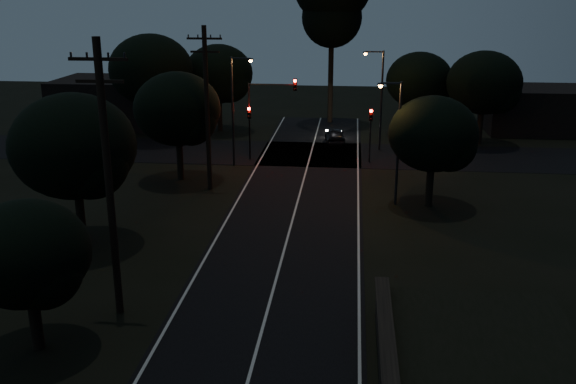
{
  "coord_description": "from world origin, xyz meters",
  "views": [
    {
      "loc": [
        3.24,
        -7.71,
        12.63
      ],
      "look_at": [
        0.0,
        24.0,
        2.5
      ],
      "focal_mm": 40.0,
      "sensor_mm": 36.0,
      "label": 1
    }
  ],
  "objects_px": {
    "utility_pole_mid": "(108,177)",
    "utility_pole_far": "(207,106)",
    "car": "(335,135)",
    "signal_left": "(249,123)",
    "signal_mast": "(271,104)",
    "streetlight_b": "(379,93)",
    "streetlight_c": "(396,135)",
    "streetlight_a": "(235,104)",
    "signal_right": "(371,125)"
  },
  "relations": [
    {
      "from": "signal_mast",
      "to": "streetlight_b",
      "type": "height_order",
      "value": "streetlight_b"
    },
    {
      "from": "utility_pole_mid",
      "to": "car",
      "type": "relative_size",
      "value": 2.8
    },
    {
      "from": "signal_left",
      "to": "streetlight_c",
      "type": "bearing_deg",
      "value": -43.76
    },
    {
      "from": "car",
      "to": "signal_right",
      "type": "bearing_deg",
      "value": 109.36
    },
    {
      "from": "utility_pole_far",
      "to": "signal_mast",
      "type": "xyz_separation_m",
      "value": [
        3.09,
        7.99,
        -1.15
      ]
    },
    {
      "from": "signal_left",
      "to": "streetlight_a",
      "type": "distance_m",
      "value": 2.77
    },
    {
      "from": "utility_pole_far",
      "to": "signal_mast",
      "type": "bearing_deg",
      "value": 68.89
    },
    {
      "from": "signal_mast",
      "to": "streetlight_a",
      "type": "distance_m",
      "value": 3.13
    },
    {
      "from": "streetlight_c",
      "to": "streetlight_a",
      "type": "bearing_deg",
      "value": 144.31
    },
    {
      "from": "streetlight_a",
      "to": "car",
      "type": "xyz_separation_m",
      "value": [
        7.1,
        8.0,
        -3.97
      ]
    },
    {
      "from": "utility_pole_far",
      "to": "streetlight_b",
      "type": "bearing_deg",
      "value": 46.7
    },
    {
      "from": "utility_pole_far",
      "to": "streetlight_c",
      "type": "relative_size",
      "value": 1.4
    },
    {
      "from": "signal_mast",
      "to": "streetlight_b",
      "type": "distance_m",
      "value": 9.15
    },
    {
      "from": "utility_pole_mid",
      "to": "streetlight_a",
      "type": "relative_size",
      "value": 1.38
    },
    {
      "from": "signal_left",
      "to": "streetlight_b",
      "type": "distance_m",
      "value": 10.84
    },
    {
      "from": "streetlight_c",
      "to": "utility_pole_mid",
      "type": "bearing_deg",
      "value": -128.26
    },
    {
      "from": "car",
      "to": "signal_left",
      "type": "bearing_deg",
      "value": 37.58
    },
    {
      "from": "utility_pole_mid",
      "to": "utility_pole_far",
      "type": "height_order",
      "value": "utility_pole_mid"
    },
    {
      "from": "streetlight_b",
      "to": "streetlight_c",
      "type": "bearing_deg",
      "value": -87.86
    },
    {
      "from": "utility_pole_far",
      "to": "utility_pole_mid",
      "type": "bearing_deg",
      "value": -90.0
    },
    {
      "from": "streetlight_a",
      "to": "car",
      "type": "height_order",
      "value": "streetlight_a"
    },
    {
      "from": "signal_mast",
      "to": "streetlight_c",
      "type": "distance_m",
      "value": 13.28
    },
    {
      "from": "signal_right",
      "to": "streetlight_a",
      "type": "xyz_separation_m",
      "value": [
        -9.91,
        -1.99,
        1.8
      ]
    },
    {
      "from": "utility_pole_mid",
      "to": "car",
      "type": "xyz_separation_m",
      "value": [
        7.79,
        31.0,
        -5.07
      ]
    },
    {
      "from": "streetlight_b",
      "to": "car",
      "type": "xyz_separation_m",
      "value": [
        -3.51,
        2.0,
        -3.97
      ]
    },
    {
      "from": "streetlight_a",
      "to": "signal_left",
      "type": "bearing_deg",
      "value": 70.41
    },
    {
      "from": "signal_left",
      "to": "streetlight_a",
      "type": "relative_size",
      "value": 0.51
    },
    {
      "from": "streetlight_a",
      "to": "car",
      "type": "relative_size",
      "value": 2.04
    },
    {
      "from": "streetlight_a",
      "to": "streetlight_c",
      "type": "bearing_deg",
      "value": -35.69
    },
    {
      "from": "utility_pole_mid",
      "to": "signal_left",
      "type": "relative_size",
      "value": 2.68
    },
    {
      "from": "utility_pole_far",
      "to": "streetlight_b",
      "type": "height_order",
      "value": "utility_pole_far"
    },
    {
      "from": "utility_pole_mid",
      "to": "utility_pole_far",
      "type": "relative_size",
      "value": 1.05
    },
    {
      "from": "streetlight_a",
      "to": "streetlight_c",
      "type": "relative_size",
      "value": 1.07
    },
    {
      "from": "signal_right",
      "to": "signal_mast",
      "type": "bearing_deg",
      "value": 179.97
    },
    {
      "from": "signal_right",
      "to": "signal_mast",
      "type": "xyz_separation_m",
      "value": [
        -7.51,
        0.0,
        1.5
      ]
    },
    {
      "from": "signal_right",
      "to": "streetlight_a",
      "type": "relative_size",
      "value": 0.51
    },
    {
      "from": "signal_right",
      "to": "streetlight_b",
      "type": "bearing_deg",
      "value": 80.0
    },
    {
      "from": "utility_pole_mid",
      "to": "streetlight_a",
      "type": "height_order",
      "value": "utility_pole_mid"
    },
    {
      "from": "streetlight_b",
      "to": "streetlight_c",
      "type": "xyz_separation_m",
      "value": [
        0.52,
        -14.0,
        -0.29
      ]
    },
    {
      "from": "utility_pole_far",
      "to": "signal_mast",
      "type": "height_order",
      "value": "utility_pole_far"
    },
    {
      "from": "signal_left",
      "to": "streetlight_c",
      "type": "distance_m",
      "value": 14.52
    },
    {
      "from": "utility_pole_mid",
      "to": "signal_mast",
      "type": "relative_size",
      "value": 1.76
    },
    {
      "from": "signal_left",
      "to": "utility_pole_mid",
      "type": "bearing_deg",
      "value": -93.21
    },
    {
      "from": "utility_pole_far",
      "to": "car",
      "type": "bearing_deg",
      "value": 60.9
    },
    {
      "from": "utility_pole_far",
      "to": "signal_left",
      "type": "relative_size",
      "value": 2.56
    },
    {
      "from": "utility_pole_mid",
      "to": "streetlight_b",
      "type": "distance_m",
      "value": 31.15
    },
    {
      "from": "utility_pole_far",
      "to": "streetlight_c",
      "type": "distance_m",
      "value": 12.05
    },
    {
      "from": "signal_left",
      "to": "signal_mast",
      "type": "bearing_deg",
      "value": 0.13
    },
    {
      "from": "streetlight_a",
      "to": "streetlight_c",
      "type": "height_order",
      "value": "streetlight_a"
    },
    {
      "from": "car",
      "to": "utility_pole_mid",
      "type": "bearing_deg",
      "value": 70.23
    }
  ]
}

